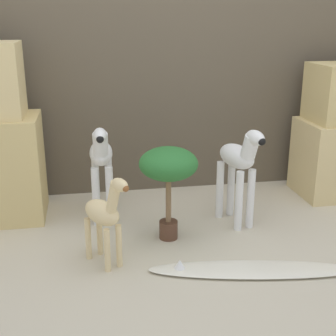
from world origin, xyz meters
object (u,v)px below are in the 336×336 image
Objects in this scene: zebra_right at (239,165)px; zebra_left at (101,161)px; giraffe_figurine at (105,214)px; surfboard at (251,269)px; potted_palm_front at (168,168)px.

zebra_right and zebra_left have the same top height.
zebra_right is 0.90m from zebra_left.
zebra_left is at bearing 88.72° from giraffe_figurine.
surfboard is at bearing -16.47° from giraffe_figurine.
surfboard is (0.75, -0.84, -0.40)m from zebra_left.
potted_palm_front is at bearing 32.52° from giraffe_figurine.
zebra_right is 0.58× the size of surfboard.
zebra_left is 0.53m from potted_palm_front.
zebra_right is at bearing 79.36° from surfboard.
potted_palm_front reaches higher than giraffe_figurine.
zebra_right reaches higher than giraffe_figurine.
potted_palm_front is (-0.48, -0.13, 0.05)m from zebra_right.
potted_palm_front reaches higher than surfboard.
zebra_right is 1.23× the size of giraffe_figurine.
zebra_right is 0.97m from giraffe_figurine.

